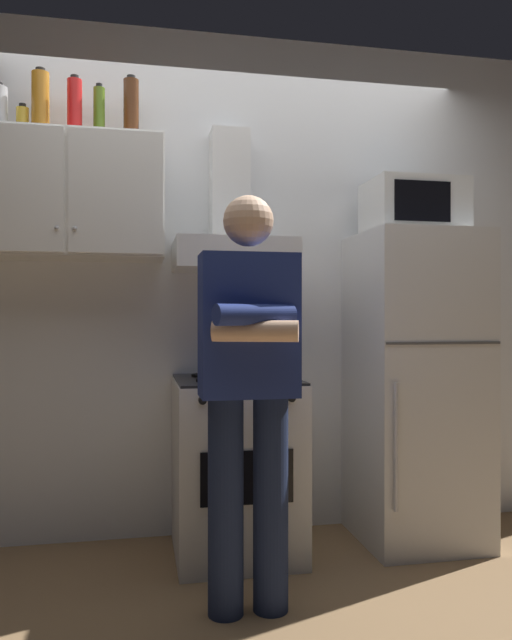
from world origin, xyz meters
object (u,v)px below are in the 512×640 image
object	(u,v)px
stove_oven	(236,465)
bottle_liquor_amber	(40,102)
bottle_soda_red	(75,106)
bottle_rum_dark	(131,109)
bottle_olive_oil	(99,112)
cooking_pot	(267,367)
person_standing	(249,384)
refrigerator	(415,387)
microwave	(414,208)
upper_cabinet	(70,197)
range_hood	(232,233)
bottle_spice_jar	(23,120)

from	to	relation	value
stove_oven	bottle_liquor_amber	bearing A→B (deg)	173.36
bottle_soda_red	stove_oven	bearing A→B (deg)	-7.43
bottle_liquor_amber	bottle_rum_dark	bearing A→B (deg)	4.12
bottle_olive_oil	cooking_pot	bearing A→B (deg)	-17.57
stove_oven	person_standing	xyz separation A→B (m)	(-0.05, -0.61, 0.47)
refrigerator	person_standing	distance (m)	1.17
stove_oven	microwave	distance (m)	1.62
upper_cabinet	refrigerator	bearing A→B (deg)	-4.07
bottle_rum_dark	upper_cabinet	bearing A→B (deg)	-177.23
microwave	bottle_rum_dark	distance (m)	1.53
microwave	bottle_soda_red	distance (m)	1.78
upper_cabinet	range_hood	world-z (taller)	range_hood
upper_cabinet	person_standing	world-z (taller)	upper_cabinet
person_standing	bottle_soda_red	size ratio (longest dim) A/B	5.79
range_hood	refrigerator	bearing A→B (deg)	-7.55
person_standing	bottle_soda_red	xyz separation A→B (m)	(-0.73, 0.71, 1.28)
person_standing	bottle_rum_dark	distance (m)	1.57
bottle_rum_dark	range_hood	bearing A→B (deg)	-1.45
upper_cabinet	cooking_pot	world-z (taller)	upper_cabinet
range_hood	bottle_liquor_amber	world-z (taller)	bottle_liquor_amber
upper_cabinet	range_hood	distance (m)	0.81
bottle_liquor_amber	bottle_spice_jar	xyz separation A→B (m)	(-0.09, 0.02, -0.08)
cooking_pot	bottle_rum_dark	world-z (taller)	bottle_rum_dark
bottle_liquor_amber	bottle_spice_jar	bearing A→B (deg)	166.21
bottle_olive_oil	bottle_rum_dark	distance (m)	0.16
upper_cabinet	bottle_liquor_amber	distance (m)	0.47
cooking_pot	bottle_liquor_amber	size ratio (longest dim) A/B	0.93
upper_cabinet	bottle_soda_red	bearing A→B (deg)	-45.41
microwave	bottle_rum_dark	bearing A→B (deg)	175.28
bottle_liquor_amber	bottle_soda_red	distance (m)	0.16
bottle_olive_oil	person_standing	bearing A→B (deg)	-50.27
microwave	person_standing	bearing A→B (deg)	-148.00
range_hood	bottle_olive_oil	world-z (taller)	bottle_olive_oil
microwave	person_standing	world-z (taller)	microwave
bottle_liquor_amber	bottle_olive_oil	distance (m)	0.27
stove_oven	bottle_olive_oil	distance (m)	1.87
stove_oven	bottle_olive_oil	bearing A→B (deg)	168.74
upper_cabinet	bottle_olive_oil	world-z (taller)	bottle_olive_oil
stove_oven	cooking_pot	distance (m)	0.52
cooking_pot	refrigerator	bearing A→B (deg)	8.32
microwave	bottle_spice_jar	distance (m)	2.01
stove_oven	bottle_spice_jar	bearing A→B (deg)	172.76
cooking_pot	bottle_soda_red	xyz separation A→B (m)	(-0.91, 0.22, 1.26)
refrigerator	bottle_liquor_amber	world-z (taller)	bottle_liquor_amber
upper_cabinet	refrigerator	xyz separation A→B (m)	(1.75, -0.12, -0.95)
stove_oven	bottle_liquor_amber	xyz separation A→B (m)	(-0.93, 0.11, 1.76)
upper_cabinet	stove_oven	world-z (taller)	upper_cabinet
person_standing	bottle_liquor_amber	bearing A→B (deg)	141.09
refrigerator	bottle_rum_dark	bearing A→B (deg)	174.57
upper_cabinet	cooking_pot	distance (m)	1.27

